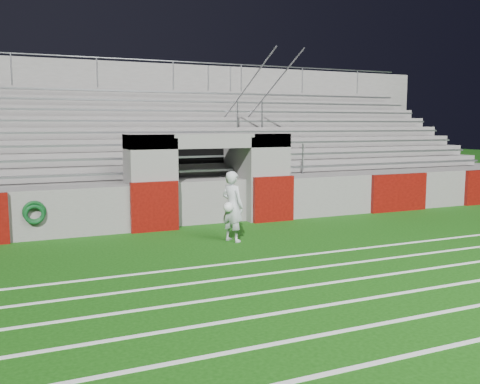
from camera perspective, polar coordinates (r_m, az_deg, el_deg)
name	(u,v)px	position (r m, az deg, el deg)	size (l,w,h in m)	color
ground	(264,248)	(12.56, 2.54, -5.97)	(90.00, 90.00, 0.00)	#11440B
field_markings	(415,317)	(8.57, 18.12, -12.60)	(28.00, 8.09, 0.01)	white
stadium_structure	(166,162)	(19.72, -7.90, 3.14)	(26.00, 8.48, 5.42)	slate
goalkeeper_with_ball	(232,206)	(13.08, -0.82, -1.55)	(0.64, 0.75, 1.74)	silver
hose_coil	(34,213)	(14.03, -21.09, -2.10)	(0.56, 0.15, 0.59)	#0C3E17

